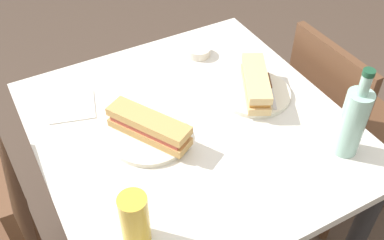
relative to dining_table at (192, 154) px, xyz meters
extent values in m
cube|color=silver|center=(0.00, 0.00, 0.11)|extent=(0.94, 0.90, 0.03)
cylinder|color=#262628|center=(-0.41, -0.39, -0.27)|extent=(0.06, 0.06, 0.74)
cylinder|color=#262628|center=(-0.41, 0.39, -0.27)|extent=(0.06, 0.06, 0.74)
cube|color=brown|center=(0.00, 0.73, -0.18)|extent=(0.40, 0.40, 0.02)
cube|color=brown|center=(0.00, 0.54, 0.03)|extent=(0.38, 0.03, 0.40)
cylinder|color=brown|center=(-0.18, 0.91, -0.41)|extent=(0.04, 0.04, 0.45)
cylinder|color=brown|center=(0.18, 0.55, -0.41)|extent=(0.04, 0.04, 0.45)
cylinder|color=brown|center=(-0.18, 0.55, -0.41)|extent=(0.04, 0.04, 0.45)
cube|color=brown|center=(-0.03, -0.54, 0.03)|extent=(0.38, 0.05, 0.40)
cylinder|color=silver|center=(-0.01, -0.14, 0.14)|extent=(0.23, 0.23, 0.01)
cube|color=tan|center=(-0.01, -0.14, 0.16)|extent=(0.26, 0.19, 0.02)
cube|color=#B74C3D|center=(-0.01, -0.14, 0.18)|extent=(0.23, 0.17, 0.02)
cube|color=tan|center=(-0.01, -0.14, 0.20)|extent=(0.26, 0.19, 0.02)
cube|color=silver|center=(0.00, -0.08, 0.15)|extent=(0.10, 0.05, 0.00)
cube|color=#59331E|center=(-0.08, -0.11, 0.15)|extent=(0.08, 0.04, 0.01)
cylinder|color=silver|center=(-0.03, 0.25, 0.14)|extent=(0.23, 0.23, 0.01)
cube|color=#DBB77A|center=(-0.03, 0.25, 0.16)|extent=(0.24, 0.17, 0.02)
cube|color=#CC8438|center=(-0.03, 0.25, 0.18)|extent=(0.22, 0.16, 0.02)
cube|color=#DBB77A|center=(-0.03, 0.25, 0.20)|extent=(0.24, 0.17, 0.02)
cube|color=silver|center=(0.03, 0.27, 0.15)|extent=(0.09, 0.06, 0.00)
cube|color=#59331E|center=(-0.05, 0.32, 0.15)|extent=(0.08, 0.05, 0.01)
cylinder|color=#99C6B7|center=(0.30, 0.33, 0.23)|extent=(0.07, 0.07, 0.21)
cylinder|color=#99C6B7|center=(0.30, 0.33, 0.37)|extent=(0.03, 0.03, 0.06)
cylinder|color=#19472D|center=(0.30, 0.33, 0.40)|extent=(0.03, 0.03, 0.02)
cylinder|color=gold|center=(0.28, -0.30, 0.20)|extent=(0.07, 0.07, 0.15)
cylinder|color=silver|center=(-0.31, 0.20, 0.14)|extent=(0.09, 0.09, 0.03)
cube|color=white|center=(-0.25, -0.29, 0.13)|extent=(0.17, 0.17, 0.00)
camera|label=1|loc=(0.87, -0.47, 1.07)|focal=42.34mm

